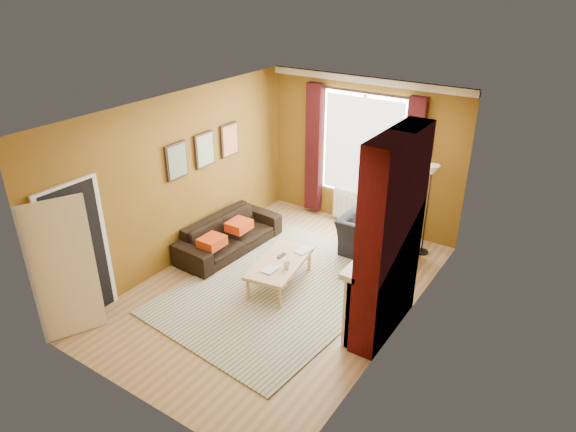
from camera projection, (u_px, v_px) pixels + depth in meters
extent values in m
plane|color=olive|center=(279.00, 288.00, 7.96)|extent=(5.50, 5.50, 0.00)
cube|color=brown|center=(363.00, 154.00, 9.40)|extent=(3.80, 0.02, 2.80)
cube|color=brown|center=(127.00, 301.00, 5.28)|extent=(3.80, 0.02, 2.80)
cube|color=brown|center=(404.00, 242.00, 6.40)|extent=(0.02, 5.50, 2.80)
cube|color=brown|center=(182.00, 179.00, 8.29)|extent=(0.02, 5.50, 2.80)
cube|color=white|center=(277.00, 110.00, 6.73)|extent=(3.80, 5.50, 0.01)
cube|color=#44090B|center=(391.00, 239.00, 6.49)|extent=(0.35, 1.40, 2.80)
cube|color=white|center=(372.00, 290.00, 6.96)|extent=(0.12, 1.30, 1.10)
cube|color=white|center=(371.00, 255.00, 6.75)|extent=(0.22, 1.40, 0.08)
cube|color=white|center=(351.00, 313.00, 6.54)|extent=(0.16, 0.14, 1.04)
cube|color=white|center=(388.00, 272.00, 7.41)|extent=(0.16, 0.14, 1.04)
cube|color=black|center=(373.00, 297.00, 6.98)|extent=(0.06, 0.80, 0.90)
cube|color=black|center=(370.00, 321.00, 7.18)|extent=(0.20, 1.00, 0.06)
cube|color=white|center=(361.00, 259.00, 6.43)|extent=(0.03, 0.12, 0.16)
cube|color=black|center=(369.00, 251.00, 6.62)|extent=(0.03, 0.10, 0.14)
cylinder|color=black|center=(377.00, 244.00, 6.81)|extent=(0.10, 0.10, 0.12)
cube|color=black|center=(380.00, 203.00, 6.38)|extent=(0.03, 0.60, 0.75)
cube|color=#A07336|center=(378.00, 202.00, 6.39)|extent=(0.01, 0.52, 0.66)
cube|color=white|center=(367.00, 80.00, 8.78)|extent=(3.80, 0.08, 0.12)
cube|color=white|center=(363.00, 147.00, 9.31)|extent=(1.60, 0.04, 1.90)
cube|color=white|center=(362.00, 147.00, 9.28)|extent=(1.50, 0.02, 1.80)
cube|color=white|center=(363.00, 147.00, 9.30)|extent=(0.06, 0.04, 1.90)
cube|color=#390C0F|center=(314.00, 149.00, 9.82)|extent=(0.30, 0.16, 2.50)
cube|color=#390C0F|center=(411.00, 169.00, 8.85)|extent=(0.30, 0.16, 2.50)
cylinder|color=black|center=(364.00, 92.00, 8.81)|extent=(2.30, 0.05, 0.05)
cube|color=white|center=(357.00, 208.00, 9.79)|extent=(1.00, 0.10, 0.60)
cube|color=white|center=(335.00, 203.00, 9.97)|extent=(0.04, 0.03, 0.56)
cube|color=white|center=(340.00, 205.00, 9.91)|extent=(0.04, 0.03, 0.56)
cube|color=white|center=(345.00, 206.00, 9.86)|extent=(0.04, 0.03, 0.56)
cube|color=white|center=(350.00, 207.00, 9.80)|extent=(0.04, 0.03, 0.56)
cube|color=white|center=(355.00, 209.00, 9.75)|extent=(0.04, 0.03, 0.56)
cube|color=white|center=(361.00, 210.00, 9.69)|extent=(0.04, 0.03, 0.56)
cube|color=white|center=(366.00, 211.00, 9.64)|extent=(0.04, 0.03, 0.56)
cube|color=white|center=(371.00, 213.00, 9.58)|extent=(0.04, 0.03, 0.56)
cube|color=white|center=(377.00, 214.00, 9.53)|extent=(0.04, 0.03, 0.56)
cube|color=black|center=(176.00, 161.00, 8.04)|extent=(0.04, 0.44, 0.58)
cube|color=gold|center=(178.00, 161.00, 8.03)|extent=(0.01, 0.38, 0.52)
cube|color=black|center=(204.00, 150.00, 8.53)|extent=(0.04, 0.44, 0.58)
cube|color=green|center=(206.00, 150.00, 8.52)|extent=(0.01, 0.38, 0.52)
cube|color=black|center=(229.00, 140.00, 9.02)|extent=(0.04, 0.44, 0.58)
cube|color=#D7353C|center=(230.00, 140.00, 9.00)|extent=(0.01, 0.38, 0.52)
cube|color=white|center=(78.00, 255.00, 6.91)|extent=(0.05, 0.94, 2.06)
cube|color=black|center=(79.00, 255.00, 6.90)|extent=(0.02, 0.80, 1.98)
cube|color=white|center=(64.00, 271.00, 6.55)|extent=(0.37, 0.74, 1.98)
imported|color=#3E6F31|center=(387.00, 230.00, 7.00)|extent=(0.14, 0.10, 0.27)
cube|color=#BA360F|center=(212.00, 242.00, 8.33)|extent=(0.34, 0.40, 0.16)
cube|color=#BA360F|center=(239.00, 225.00, 8.85)|extent=(0.34, 0.40, 0.16)
cube|color=#356493|center=(280.00, 289.00, 7.92)|extent=(2.94, 3.85, 0.02)
imported|color=black|center=(229.00, 234.00, 8.93)|extent=(0.91, 2.06, 0.59)
imported|color=black|center=(375.00, 237.00, 8.70)|extent=(1.12, 0.98, 0.72)
cube|color=tan|center=(280.00, 263.00, 7.88)|extent=(0.85, 1.37, 0.05)
cylinder|color=tan|center=(248.00, 290.00, 7.59)|extent=(0.06, 0.06, 0.37)
cylinder|color=tan|center=(279.00, 298.00, 7.40)|extent=(0.06, 0.06, 0.37)
cylinder|color=tan|center=(281.00, 254.00, 8.54)|extent=(0.06, 0.06, 0.37)
cylinder|color=tan|center=(309.00, 260.00, 8.35)|extent=(0.06, 0.06, 0.37)
cylinder|color=olive|center=(392.00, 231.00, 9.22)|extent=(0.46, 0.46, 0.44)
cylinder|color=black|center=(421.00, 252.00, 8.95)|extent=(0.24, 0.24, 0.03)
cylinder|color=black|center=(426.00, 212.00, 8.62)|extent=(0.02, 0.02, 1.49)
cone|color=beige|center=(432.00, 170.00, 8.29)|extent=(0.24, 0.24, 0.18)
imported|color=#999999|center=(265.00, 268.00, 7.66)|extent=(0.18, 0.25, 0.02)
imported|color=#999999|center=(299.00, 249.00, 8.19)|extent=(0.23, 0.28, 0.02)
imported|color=#999999|center=(287.00, 266.00, 7.65)|extent=(0.11, 0.11, 0.10)
cube|color=#2A292C|center=(281.00, 256.00, 7.99)|extent=(0.06, 0.17, 0.02)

